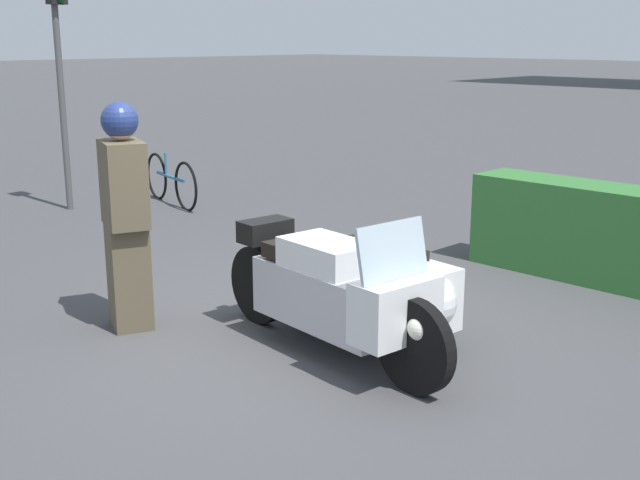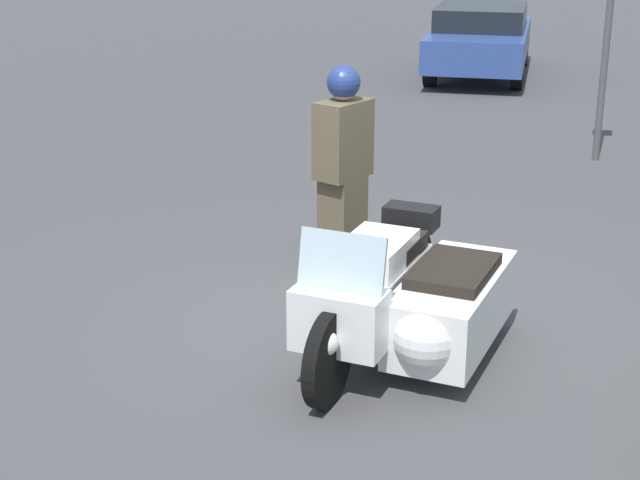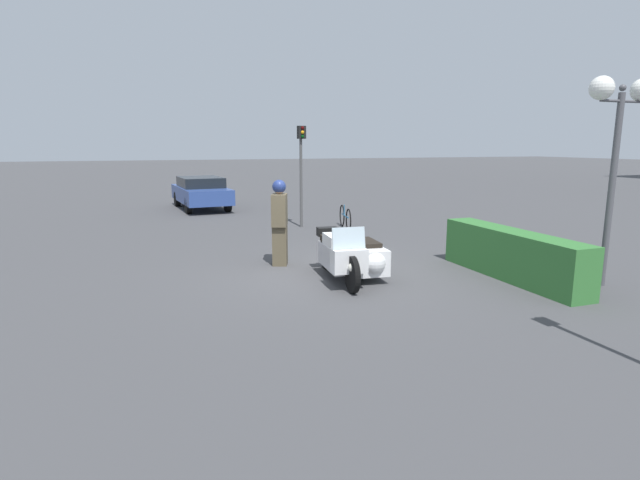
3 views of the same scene
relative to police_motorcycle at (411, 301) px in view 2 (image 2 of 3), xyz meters
The scene contains 4 objects.
ground_plane 0.84m from the police_motorcycle, 155.38° to the right, with size 160.00×160.00×0.00m, color #424244.
police_motorcycle is the anchor object (origin of this frame).
officer_rider 2.03m from the police_motorcycle, 148.10° to the right, with size 0.59×0.48×1.90m.
parked_car_background 12.39m from the police_motorcycle, behind, with size 4.35×2.12×1.32m.
Camera 2 is at (7.16, 1.74, 3.32)m, focal length 55.00 mm.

